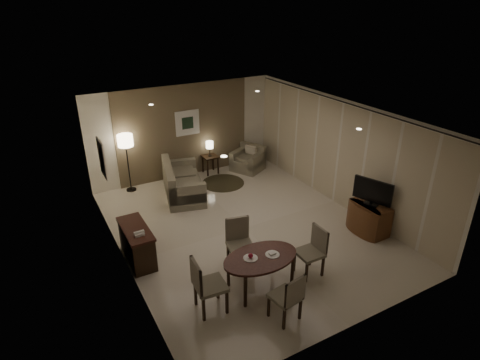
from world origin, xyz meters
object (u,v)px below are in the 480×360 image
dining_table (260,272)px  floor_lamp (128,163)px  armchair (248,158)px  console_desk (137,244)px  sofa (183,180)px  chair_right (309,253)px  chair_left (210,285)px  chair_near (285,296)px  side_table (210,164)px  chair_far (241,246)px  tv_cabinet (369,218)px

dining_table → floor_lamp: bearing=100.8°
armchair → floor_lamp: size_ratio=0.53×
console_desk → armchair: 5.15m
console_desk → sofa: (1.90, 2.27, 0.06)m
dining_table → chair_right: 1.04m
chair_left → floor_lamp: (0.05, 5.26, 0.29)m
chair_near → side_table: 6.21m
console_desk → dining_table: bearing=-48.3°
chair_right → chair_near: bearing=-55.0°
floor_lamp → side_table: bearing=-0.3°
console_desk → chair_left: (0.69, -2.01, 0.14)m
dining_table → floor_lamp: size_ratio=0.89×
dining_table → chair_far: chair_far is taller
chair_near → dining_table: bearing=-102.8°
tv_cabinet → chair_right: bearing=-165.6°
chair_left → sofa: size_ratio=0.55×
chair_left → side_table: chair_left is taller
side_table → console_desk: bearing=-134.4°
console_desk → chair_right: chair_right is taller
console_desk → dining_table: console_desk is taller
tv_cabinet → dining_table: size_ratio=0.63×
side_table → floor_lamp: floor_lamp is taller
chair_near → chair_right: (1.08, 0.74, 0.02)m
dining_table → chair_near: (-0.05, -0.86, 0.12)m
tv_cabinet → floor_lamp: (-4.15, 4.75, 0.45)m
chair_right → floor_lamp: floor_lamp is taller
console_desk → sofa: bearing=50.0°
dining_table → side_table: size_ratio=2.59×
dining_table → armchair: (2.54, 4.82, 0.04)m
floor_lamp → chair_near: bearing=-81.2°
chair_left → sofa: bearing=-11.2°
chair_right → chair_far: bearing=-126.9°
sofa → armchair: sofa is taller
chair_near → floor_lamp: 6.12m
tv_cabinet → dining_table: 3.20m
tv_cabinet → chair_left: 4.24m
side_table → armchair: bearing=-17.4°
sofa → armchair: bearing=-61.0°
chair_far → chair_right: 1.32m
chair_near → chair_left: 1.25m
console_desk → sofa: 2.96m
armchair → chair_near: bearing=-52.8°
dining_table → chair_near: size_ratio=1.56×
chair_near → chair_right: 1.31m
side_table → floor_lamp: (-2.43, 0.01, 0.53)m
chair_far → dining_table: bearing=-75.9°
console_desk → floor_lamp: floor_lamp is taller
console_desk → chair_far: size_ratio=1.18×
tv_cabinet → side_table: (-1.73, 4.73, -0.07)m
console_desk → floor_lamp: bearing=77.2°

